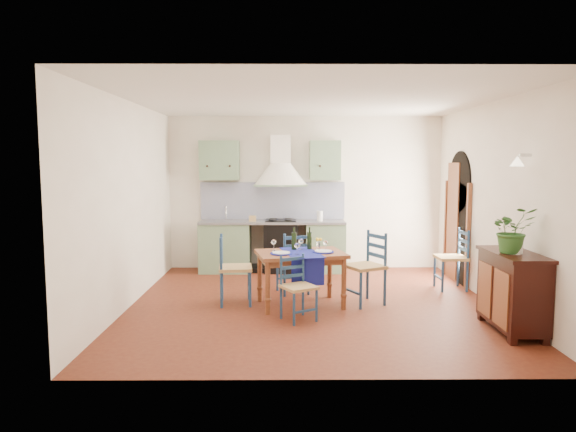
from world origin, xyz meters
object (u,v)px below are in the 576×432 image
object	(u,v)px
chair_near	(298,287)
potted_plant	(512,230)
dining_table	(301,258)
sideboard	(512,289)

from	to	relation	value
chair_near	potted_plant	bearing A→B (deg)	-11.80
dining_table	potted_plant	bearing A→B (deg)	-25.98
potted_plant	chair_near	bearing A→B (deg)	168.20
dining_table	sideboard	size ratio (longest dim) A/B	1.24
chair_near	sideboard	distance (m)	2.52
sideboard	potted_plant	size ratio (longest dim) A/B	1.98
chair_near	sideboard	world-z (taller)	sideboard
dining_table	chair_near	xyz separation A→B (m)	(-0.06, -0.65, -0.24)
chair_near	sideboard	xyz separation A→B (m)	(2.48, -0.46, 0.09)
dining_table	chair_near	world-z (taller)	dining_table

